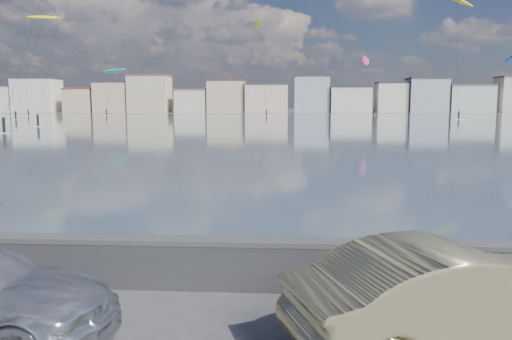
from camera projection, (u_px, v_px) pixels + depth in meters
The scene contains 10 objects.
bay_water at pixel (278, 122), 97.69m from camera, with size 500.00×177.00×0.00m, color #475B68.
far_shore_strip at pixel (283, 112), 205.02m from camera, with size 500.00×60.00×0.00m, color #4C473D.
seawall at pixel (201, 260), 9.76m from camera, with size 400.00×0.36×1.08m.
far_buildings at pixel (286, 97), 190.30m from camera, with size 240.79×13.26×14.60m.
car_champagne at pixel (451, 297), 7.33m from camera, with size 1.70×4.89×1.61m, color tan.
kitesurfer_2 at pixel (258, 25), 149.52m from camera, with size 5.47×13.07×28.26m.
kitesurfer_6 at pixel (114, 71), 156.77m from camera, with size 9.44×12.61×14.68m.
kitesurfer_8 at pixel (365, 62), 154.48m from camera, with size 3.27×14.06×18.73m.
kitesurfer_12 at pixel (43, 19), 121.61m from camera, with size 8.38×16.57×25.32m.
kitesurfer_15 at pixel (456, 1), 122.58m from camera, with size 9.61×16.88×31.45m.
Camera 1 is at (1.65, -6.65, 3.63)m, focal length 35.00 mm.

